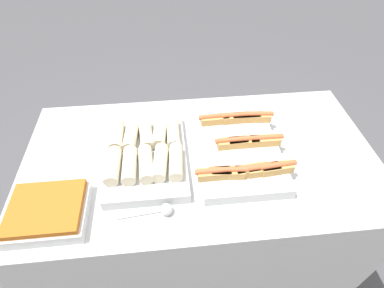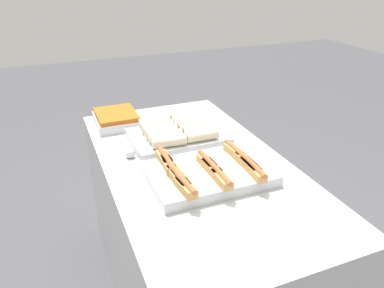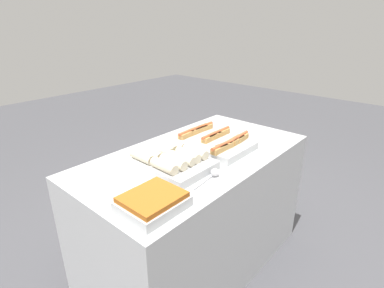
{
  "view_description": "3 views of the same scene",
  "coord_description": "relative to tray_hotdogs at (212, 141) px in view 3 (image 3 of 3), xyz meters",
  "views": [
    {
      "loc": [
        -0.13,
        -0.88,
        1.87
      ],
      "look_at": [
        -0.04,
        0.0,
        0.97
      ],
      "focal_mm": 28.0,
      "sensor_mm": 36.0,
      "label": 1
    },
    {
      "loc": [
        1.43,
        -0.59,
        1.75
      ],
      "look_at": [
        -0.04,
        0.0,
        0.97
      ],
      "focal_mm": 35.0,
      "sensor_mm": 36.0,
      "label": 2
    },
    {
      "loc": [
        -1.34,
        -1.14,
        1.68
      ],
      "look_at": [
        -0.04,
        0.0,
        0.97
      ],
      "focal_mm": 28.0,
      "sensor_mm": 36.0,
      "label": 3
    }
  ],
  "objects": [
    {
      "name": "counter",
      "position": [
        -0.17,
        0.0,
        -0.48
      ],
      "size": [
        1.56,
        0.83,
        0.89
      ],
      "color": "silver",
      "rests_on": "ground_plane"
    },
    {
      "name": "tray_side_front",
      "position": [
        -0.76,
        -0.24,
        -0.0
      ],
      "size": [
        0.28,
        0.24,
        0.07
      ],
      "color": "silver",
      "rests_on": "counter"
    },
    {
      "name": "ground_plane",
      "position": [
        -0.17,
        0.0,
        -0.93
      ],
      "size": [
        12.0,
        12.0,
        0.0
      ],
      "primitive_type": "plane",
      "color": "#4C4C51"
    },
    {
      "name": "serving_spoon_near",
      "position": [
        -0.34,
        -0.27,
        -0.02
      ],
      "size": [
        0.22,
        0.05,
        0.05
      ],
      "color": "silver",
      "rests_on": "counter"
    },
    {
      "name": "tray_wraps",
      "position": [
        -0.4,
        0.0,
        0.01
      ],
      "size": [
        0.33,
        0.48,
        0.11
      ],
      "color": "silver",
      "rests_on": "counter"
    },
    {
      "name": "tray_hotdogs",
      "position": [
        0.0,
        0.0,
        0.0
      ],
      "size": [
        0.4,
        0.52,
        0.1
      ],
      "color": "silver",
      "rests_on": "counter"
    }
  ]
}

